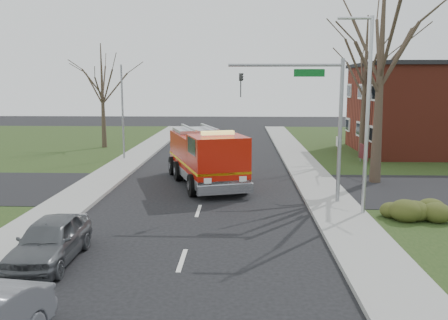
{
  "coord_description": "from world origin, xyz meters",
  "views": [
    {
      "loc": [
        1.88,
        -20.59,
        5.72
      ],
      "look_at": [
        1.08,
        2.06,
        2.0
      ],
      "focal_mm": 38.0,
      "sensor_mm": 36.0,
      "label": 1
    }
  ],
  "objects": [
    {
      "name": "parked_car_maroon",
      "position": [
        -4.2,
        -6.26,
        0.73
      ],
      "size": [
        1.76,
        4.28,
        1.45
      ],
      "primitive_type": "imported",
      "rotation": [
        0.0,
        0.0,
        0.01
      ],
      "color": "#4E5155",
      "rests_on": "ground"
    },
    {
      "name": "health_center_sign",
      "position": [
        10.5,
        12.5,
        0.88
      ],
      "size": [
        0.12,
        2.0,
        1.4
      ],
      "color": "#4F1218",
      "rests_on": "ground"
    },
    {
      "name": "bare_tree_left",
      "position": [
        -10.0,
        20.0,
        5.56
      ],
      "size": [
        4.5,
        4.5,
        9.0
      ],
      "color": "#34281F",
      "rests_on": "ground"
    },
    {
      "name": "traffic_signal_mast",
      "position": [
        5.21,
        1.5,
        4.71
      ],
      "size": [
        5.29,
        0.18,
        6.8
      ],
      "color": "gray",
      "rests_on": "ground"
    },
    {
      "name": "fire_engine",
      "position": [
        -0.06,
        5.72,
        1.49
      ],
      "size": [
        5.16,
        8.62,
        3.29
      ],
      "rotation": [
        0.0,
        0.0,
        0.31
      ],
      "color": "#AF1408",
      "rests_on": "ground"
    },
    {
      "name": "utility_pole_far",
      "position": [
        -6.8,
        14.0,
        3.5
      ],
      "size": [
        0.14,
        0.14,
        7.0
      ],
      "primitive_type": "cylinder",
      "color": "gray",
      "rests_on": "ground"
    },
    {
      "name": "streetlight_pole",
      "position": [
        7.14,
        -0.5,
        4.55
      ],
      "size": [
        1.48,
        0.16,
        8.4
      ],
      "color": "#B7BABF",
      "rests_on": "ground"
    },
    {
      "name": "hedge_corner",
      "position": [
        9.0,
        -1.0,
        0.58
      ],
      "size": [
        2.8,
        2.0,
        0.9
      ],
      "primitive_type": "ellipsoid",
      "color": "#323F17",
      "rests_on": "lawn_right"
    },
    {
      "name": "bare_tree_far",
      "position": [
        11.0,
        15.0,
        6.49
      ],
      "size": [
        5.25,
        5.25,
        10.5
      ],
      "color": "#34281F",
      "rests_on": "ground"
    },
    {
      "name": "sidewalk_left",
      "position": [
        -6.2,
        0.0,
        0.07
      ],
      "size": [
        2.4,
        80.0,
        0.15
      ],
      "primitive_type": "cube",
      "color": "#989993",
      "rests_on": "ground"
    },
    {
      "name": "sidewalk_right",
      "position": [
        6.2,
        0.0,
        0.07
      ],
      "size": [
        2.4,
        80.0,
        0.15
      ],
      "primitive_type": "cube",
      "color": "#989993",
      "rests_on": "ground"
    },
    {
      "name": "bare_tree_near",
      "position": [
        9.5,
        6.0,
        7.41
      ],
      "size": [
        6.0,
        6.0,
        12.0
      ],
      "color": "#34281F",
      "rests_on": "ground"
    },
    {
      "name": "ground",
      "position": [
        0.0,
        0.0,
        0.0
      ],
      "size": [
        120.0,
        120.0,
        0.0
      ],
      "primitive_type": "plane",
      "color": "black",
      "rests_on": "ground"
    }
  ]
}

